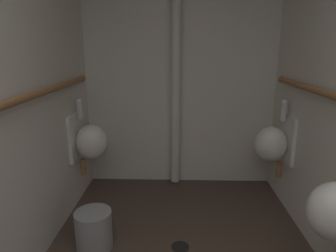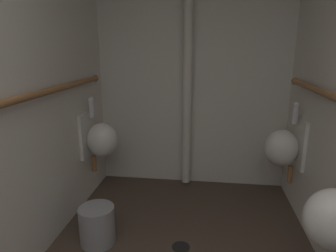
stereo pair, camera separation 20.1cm
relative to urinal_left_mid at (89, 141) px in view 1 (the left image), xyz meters
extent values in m
cube|color=silver|center=(0.86, 0.55, 0.65)|extent=(2.14, 0.06, 2.56)
ellipsoid|color=silver|center=(0.02, 0.00, -0.01)|extent=(0.30, 0.26, 0.34)
cube|color=silver|center=(-0.13, 0.00, 0.04)|extent=(0.03, 0.30, 0.44)
cylinder|color=silver|center=(-0.07, 0.00, 0.30)|extent=(0.06, 0.06, 0.16)
sphere|color=silver|center=(-0.07, 0.00, 0.38)|extent=(0.06, 0.06, 0.06)
cylinder|color=#936038|center=(-0.08, 0.00, -0.26)|extent=(0.04, 0.04, 0.16)
ellipsoid|color=silver|center=(1.71, -1.18, -0.01)|extent=(0.30, 0.26, 0.34)
ellipsoid|color=silver|center=(1.71, -0.01, -0.01)|extent=(0.30, 0.26, 0.34)
cube|color=silver|center=(1.86, -0.01, 0.04)|extent=(0.03, 0.30, 0.44)
cylinder|color=silver|center=(1.80, -0.01, 0.30)|extent=(0.06, 0.06, 0.16)
sphere|color=silver|center=(1.80, -0.01, 0.38)|extent=(0.06, 0.06, 0.06)
cylinder|color=#936038|center=(1.81, -0.01, -0.26)|extent=(0.04, 0.04, 0.16)
cylinder|color=#936038|center=(-0.09, -1.12, 0.57)|extent=(0.05, 2.64, 0.05)
sphere|color=#936038|center=(-0.09, 0.20, 0.57)|extent=(0.06, 0.06, 0.06)
sphere|color=#936038|center=(1.82, 0.19, 0.57)|extent=(0.06, 0.06, 0.06)
cylinder|color=silver|center=(0.82, 0.44, 0.65)|extent=(0.09, 0.09, 2.51)
cylinder|color=black|center=(0.87, -0.69, -0.63)|extent=(0.14, 0.14, 0.01)
cylinder|color=gray|center=(0.21, -0.71, -0.48)|extent=(0.28, 0.28, 0.30)
camera|label=1|loc=(0.83, -2.69, 0.87)|focal=32.04mm
camera|label=2|loc=(1.03, -2.69, 0.87)|focal=32.04mm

